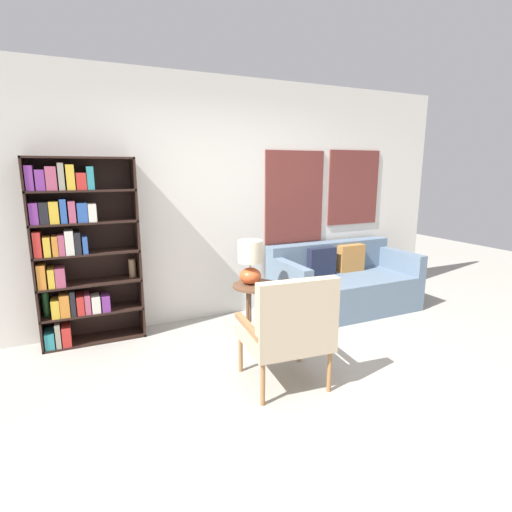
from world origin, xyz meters
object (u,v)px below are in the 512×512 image
bookshelf (75,249)px  couch (342,285)px  side_table (256,290)px  table_lamp (250,261)px  armchair (290,327)px

bookshelf → couch: bookshelf is taller
bookshelf → side_table: (1.68, -0.51, -0.49)m
bookshelf → table_lamp: size_ratio=3.93×
couch → side_table: size_ratio=3.28×
side_table → armchair: bearing=-101.7°
couch → table_lamp: table_lamp is taller
armchair → table_lamp: (0.20, 1.18, 0.26)m
couch → armchair: bearing=-138.3°
bookshelf → armchair: size_ratio=1.96×
table_lamp → side_table: bearing=-51.8°
bookshelf → armchair: bookshelf is taller
bookshelf → side_table: size_ratio=3.45×
bookshelf → table_lamp: 1.71m
bookshelf → side_table: bookshelf is taller
bookshelf → table_lamp: bookshelf is taller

